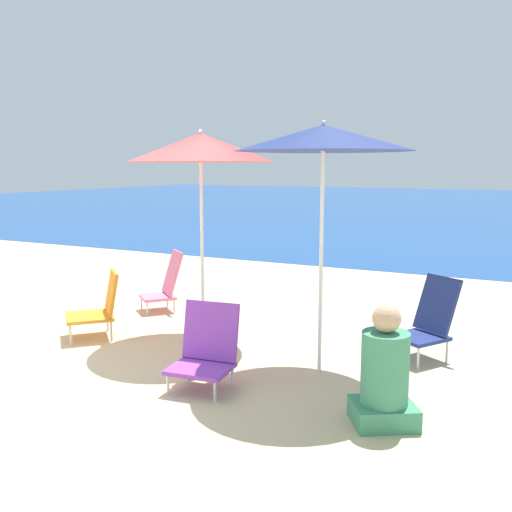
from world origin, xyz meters
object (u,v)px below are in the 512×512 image
Objects in this scene: beach_chair_navy at (429,320)px; person_seated_near at (385,376)px; beach_chair_pink at (166,283)px; beach_umbrella_red at (201,148)px; beach_umbrella_navy at (323,139)px; beach_chair_purple at (206,348)px; beach_chair_orange at (100,305)px.

person_seated_near reaches higher than beach_chair_navy.
beach_chair_navy reaches higher than beach_chair_pink.
person_seated_near is (-0.02, -1.66, -0.02)m from beach_chair_navy.
beach_chair_pink is (-1.07, 0.80, -1.71)m from beach_umbrella_red.
beach_chair_navy is at bearing 9.65° from beach_umbrella_red.
beach_umbrella_navy reaches higher than beach_umbrella_red.
beach_umbrella_navy is 2.10m from beach_chair_navy.
person_seated_near is at bearing -8.11° from beach_chair_purple.
beach_umbrella_red is 2.82× the size of beach_chair_navy.
beach_chair_navy is at bearing 45.32° from beach_umbrella_navy.
beach_umbrella_navy is (1.54, -0.44, 0.05)m from beach_umbrella_red.
beach_chair_pink is at bearing -152.50° from person_seated_near.
beach_chair_orange is at bearing -178.29° from beach_umbrella_navy.
beach_umbrella_red is 3.16× the size of beach_chair_purple.
person_seated_near is at bearing -28.21° from beach_umbrella_red.
beach_umbrella_navy is 3.04× the size of beach_chair_orange.
person_seated_near reaches higher than beach_chair_pink.
beach_umbrella_red is 2.06m from beach_chair_orange.
beach_umbrella_navy reaches higher than beach_chair_orange.
beach_chair_orange is at bearing 152.56° from beach_chair_purple.
beach_umbrella_red is 3.16m from person_seated_near.
beach_chair_pink is 1.09× the size of beach_chair_purple.
beach_umbrella_red is 1.60m from beach_umbrella_navy.
person_seated_near is at bearing -45.50° from beach_umbrella_navy.
beach_chair_orange reaches higher than beach_chair_purple.
beach_chair_pink is 0.97× the size of beach_chair_navy.
beach_umbrella_navy is 2.52× the size of person_seated_near.
beach_chair_navy is at bearing 147.81° from person_seated_near.
beach_chair_navy is at bearing 33.81° from beach_chair_pink.
beach_umbrella_navy is 2.09m from beach_chair_purple.
beach_umbrella_red is 2.93m from beach_chair_navy.
beach_umbrella_red is at bearing 116.61° from beach_chair_purple.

